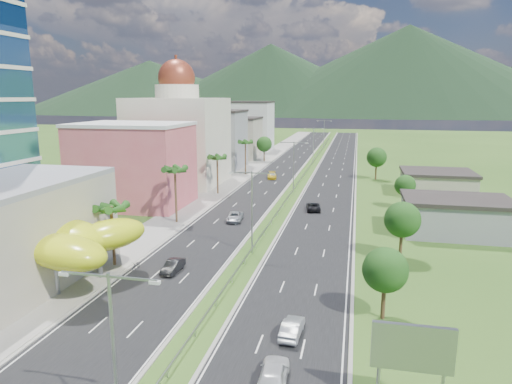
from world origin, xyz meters
The scene contains 36 objects.
ground centered at (0.00, 0.00, 0.00)m, with size 500.00×500.00×0.00m, color #2D5119.
road_left centered at (-7.50, 90.00, 0.02)m, with size 11.00×260.00×0.04m, color black.
road_right centered at (7.50, 90.00, 0.02)m, with size 11.00×260.00×0.04m, color black.
sidewalk_left centered at (-17.00, 90.00, 0.06)m, with size 7.00×260.00×0.12m, color gray.
median_guardrail centered at (0.00, 71.99, 0.62)m, with size 0.10×216.06×0.76m.
streetlight_median_a centered at (0.00, -25.00, 6.75)m, with size 6.04×0.25×11.00m.
streetlight_median_b centered at (0.00, 10.00, 6.75)m, with size 6.04×0.25×11.00m.
streetlight_median_c centered at (0.00, 50.00, 6.75)m, with size 6.04×0.25×11.00m.
streetlight_median_d centered at (0.00, 95.00, 6.75)m, with size 6.04×0.25×11.00m.
streetlight_median_e centered at (0.00, 140.00, 6.75)m, with size 6.04×0.25×11.00m.
lime_canopy centered at (-20.00, -4.00, 4.99)m, with size 18.00×15.00×7.40m.
pink_shophouse centered at (-28.00, 32.00, 7.50)m, with size 20.00×15.00×15.00m, color #CF5560.
domed_building centered at (-28.00, 55.00, 11.35)m, with size 20.00×20.00×28.70m.
midrise_grey centered at (-27.00, 80.00, 8.00)m, with size 16.00×15.00×16.00m, color gray.
midrise_beige centered at (-27.00, 102.00, 6.50)m, with size 16.00×15.00×13.00m, color #A09A84.
midrise_white centered at (-27.00, 125.00, 9.00)m, with size 16.00×15.00×18.00m, color silver.
billboard centered at (17.00, -18.00, 4.42)m, with size 5.20×0.35×6.20m.
shed_near centered at (28.00, 25.00, 2.50)m, with size 15.00×10.00×5.00m, color gray.
shed_far centered at (30.00, 55.00, 2.20)m, with size 14.00×12.00×4.40m, color #A09A84.
palm_tree_b centered at (-15.50, 2.00, 7.06)m, with size 3.60×3.60×8.10m.
palm_tree_c centered at (-15.50, 22.00, 8.50)m, with size 3.60×3.60×9.60m.
palm_tree_d centered at (-15.50, 45.00, 7.54)m, with size 3.60×3.60×8.60m.
palm_tree_e centered at (-15.50, 70.00, 8.31)m, with size 3.60×3.60×9.40m.
leafy_tree_lfar centered at (-15.50, 95.00, 5.58)m, with size 4.90×4.90×8.05m.
leafy_tree_ra centered at (16.00, -5.00, 4.78)m, with size 4.20×4.20×6.90m.
leafy_tree_rb centered at (19.00, 12.00, 5.18)m, with size 4.55×4.55×7.47m.
leafy_tree_rc centered at (22.00, 40.00, 4.37)m, with size 3.85×3.85×6.33m.
leafy_tree_rd centered at (18.00, 70.00, 5.58)m, with size 4.90×4.90×8.05m.
mountain_ridge centered at (60.00, 450.00, 0.00)m, with size 860.00×140.00×90.00m, color black, non-canonical shape.
car_dark_left centered at (-7.65, 1.53, 0.74)m, with size 1.49×4.27×1.41m, color black.
car_silver_mid_left centered at (-6.32, 24.80, 0.76)m, with size 2.38×5.15×1.43m, color #9DA0A4.
car_yellow_far_left centered at (-7.50, 65.42, 0.82)m, with size 2.19×5.38×1.56m, color gold.
car_white_near_right centered at (7.81, -17.24, 0.91)m, with size 2.05×5.10×1.74m, color silver.
car_silver_right centered at (8.16, -10.02, 0.77)m, with size 1.54×4.43×1.46m, color #A9ACB0.
car_dark_far_right centered at (5.77, 34.87, 0.76)m, with size 2.38×5.15×1.43m, color black.
motorcycle centered at (-12.30, 1.39, 0.64)m, with size 0.57×1.89×1.21m, color black.
Camera 1 is at (12.88, -46.06, 20.41)m, focal length 32.00 mm.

